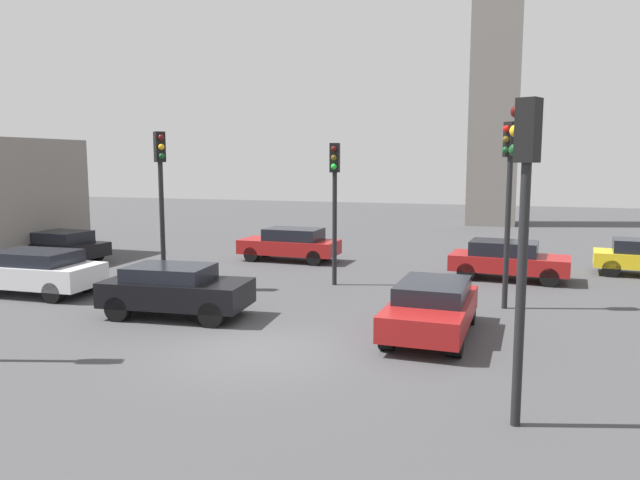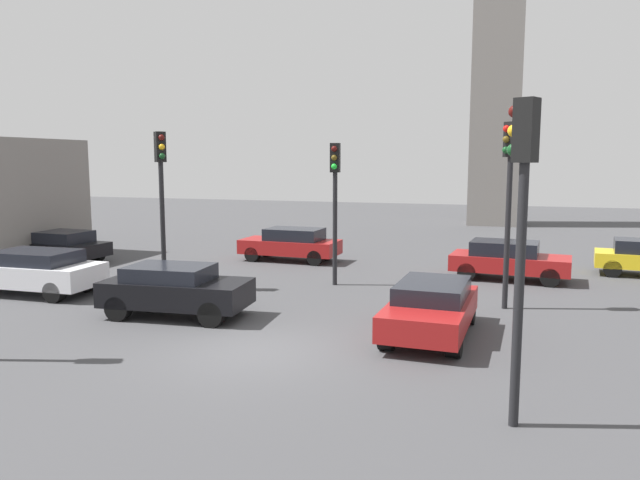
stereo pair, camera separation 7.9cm
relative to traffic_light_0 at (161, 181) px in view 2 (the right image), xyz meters
name	(u,v)px [view 2 (the right image)]	position (x,y,z in m)	size (l,w,h in m)	color
ground_plane	(252,351)	(5.56, -5.31, -3.69)	(96.39, 96.39, 0.00)	#424244
traffic_light_0	(161,181)	(0.00, 0.00, 0.00)	(0.48, 0.46, 5.30)	black
traffic_light_1	(509,181)	(11.08, 0.66, 0.10)	(0.47, 0.47, 5.46)	black
traffic_light_3	(335,187)	(5.32, 2.43, -0.23)	(0.35, 0.47, 4.95)	black
traffic_light_4	(522,203)	(11.32, -7.64, 0.03)	(0.49, 0.43, 5.34)	black
car_0	(508,259)	(11.14, 5.26, -2.94)	(4.33, 2.19, 1.42)	maroon
car_2	(57,246)	(-7.38, 3.41, -2.97)	(4.53, 2.21, 1.36)	black
car_3	(175,289)	(2.26, -3.09, -2.91)	(4.17, 2.15, 1.45)	black
car_4	(431,307)	(9.35, -2.80, -2.97)	(2.04, 4.37, 1.35)	maroon
car_5	(291,244)	(2.10, 6.78, -2.94)	(4.32, 1.97, 1.43)	maroon
car_7	(32,271)	(-3.74, -1.95, -2.91)	(4.65, 2.06, 1.45)	silver
skyline_tower	(498,56)	(9.96, 25.17, 7.44)	(3.19, 3.19, 22.27)	gray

